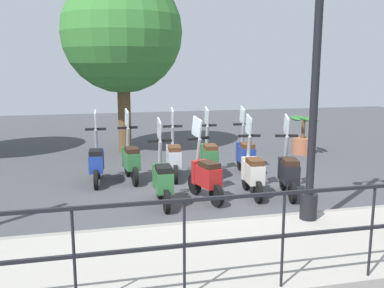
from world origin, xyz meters
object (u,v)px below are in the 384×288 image
Objects in this scene: scooter_far_2 at (174,157)px; scooter_far_4 at (96,161)px; scooter_near_2 at (205,175)px; scooter_near_3 at (163,179)px; scooter_near_1 at (252,172)px; scooter_far_3 at (131,159)px; lamp_post_near at (315,89)px; scooter_near_0 at (288,172)px; potted_palm at (303,138)px; scooter_far_1 at (209,156)px; tree_distant at (122,33)px; scooter_far_0 at (245,154)px.

scooter_far_2 is 1.00× the size of scooter_far_4.
scooter_near_3 is (-0.10, 0.82, 0.00)m from scooter_near_2.
scooter_near_1 is 2.69m from scooter_far_3.
scooter_near_1 is 1.00× the size of scooter_far_3.
lamp_post_near is 2.91× the size of scooter_near_1.
scooter_near_0 and scooter_near_1 have the same top height.
potted_palm is 4.39m from scooter_far_2.
lamp_post_near is at bearing -149.86° from scooter_far_3.
scooter_far_3 is (0.01, 0.94, 0.00)m from scooter_far_2.
scooter_far_2 is (0.04, 0.80, 0.00)m from scooter_far_1.
scooter_near_1 is (-4.71, -2.06, -2.85)m from tree_distant.
lamp_post_near is 2.91× the size of scooter_far_2.
scooter_far_4 is (-0.06, 0.73, 0.00)m from scooter_far_3.
potted_palm is 4.10m from scooter_near_0.
scooter_near_0 is 3.34m from scooter_far_3.
lamp_post_near is 4.23× the size of potted_palm.
scooter_near_2 is 1.00× the size of scooter_far_0.
scooter_near_0 is 1.00× the size of scooter_far_4.
scooter_far_0 is at bearing -51.75° from scooter_near_3.
scooter_near_2 is at bearing -149.29° from scooter_far_3.
lamp_post_near is at bearing -132.62° from scooter_far_4.
lamp_post_near is 2.91× the size of scooter_far_1.
scooter_far_2 is (0.04, 1.65, 0.00)m from scooter_far_0.
tree_distant is 5.88m from scooter_near_1.
scooter_near_0 is 1.72m from scooter_far_0.
scooter_far_3 and scooter_far_4 have the same top height.
scooter_far_1 is (3.27, 0.69, -1.66)m from lamp_post_near.
tree_distant is at bearing 20.63° from scooter_far_2.
scooter_near_3 and scooter_far_0 have the same top height.
scooter_far_1 is at bearing 119.29° from potted_palm.
scooter_near_0 is 1.00× the size of scooter_near_1.
scooter_far_2 is 0.94m from scooter_far_3.
scooter_far_0 is at bearing -86.01° from scooter_far_1.
scooter_near_2 is at bearing -166.80° from tree_distant.
potted_palm is 0.69× the size of scooter_near_2.
lamp_post_near is 2.32m from scooter_near_0.
scooter_far_2 is (1.73, -0.53, 0.00)m from scooter_near_3.
scooter_near_1 is at bearing 89.62° from scooter_near_0.
scooter_near_1 is at bearing -132.33° from scooter_far_3.
potted_palm is 0.69× the size of scooter_near_1.
scooter_near_2 is 0.82m from scooter_near_3.
scooter_near_0 is at bearing -14.56° from lamp_post_near.
scooter_far_1 is (-0.00, 0.85, 0.00)m from scooter_far_0.
potted_palm is 3.70m from scooter_far_1.
scooter_far_4 is at bearing 93.87° from scooter_far_1.
scooter_near_2 is 1.67m from scooter_far_1.
scooter_far_3 is (3.33, 2.43, -1.66)m from lamp_post_near.
scooter_near_2 is 2.52m from scooter_far_4.
scooter_far_2 is at bearing 90.93° from scooter_far_1.
scooter_far_2 is (-3.13, -0.83, -2.85)m from tree_distant.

